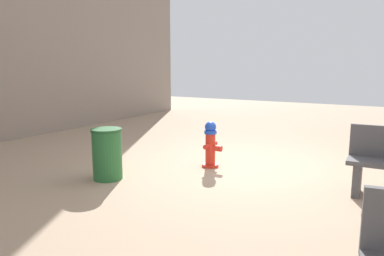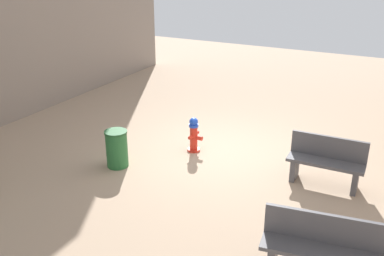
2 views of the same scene
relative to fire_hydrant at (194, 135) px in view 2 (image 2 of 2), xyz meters
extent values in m
plane|color=tan|center=(-0.55, -0.25, -0.40)|extent=(23.40, 23.40, 0.00)
cylinder|color=red|center=(0.01, 0.00, -0.37)|extent=(0.29, 0.29, 0.05)
cylinder|color=red|center=(0.01, 0.00, -0.08)|extent=(0.17, 0.17, 0.54)
cylinder|color=blue|center=(0.01, 0.00, 0.22)|extent=(0.21, 0.21, 0.06)
sphere|color=blue|center=(0.01, 0.00, 0.30)|extent=(0.20, 0.20, 0.20)
cylinder|color=red|center=(0.00, -0.13, -0.01)|extent=(0.08, 0.13, 0.08)
cylinder|color=red|center=(0.01, 0.13, -0.01)|extent=(0.08, 0.13, 0.08)
cylinder|color=red|center=(-0.14, 0.01, -0.05)|extent=(0.14, 0.11, 0.10)
cube|color=#4C4C51|center=(-3.51, 0.21, -0.17)|extent=(0.11, 0.40, 0.45)
cube|color=#4C4C51|center=(-2.37, 0.23, -0.17)|extent=(0.11, 0.40, 0.45)
cube|color=#4C4C51|center=(-2.94, 0.22, 0.08)|extent=(1.44, 0.47, 0.06)
cube|color=#4C4C51|center=(-2.94, 0.03, 0.33)|extent=(1.44, 0.09, 0.44)
cube|color=#4C4C51|center=(-3.49, 2.93, 0.08)|extent=(1.77, 0.69, 0.06)
cube|color=#4C4C51|center=(-3.46, 2.74, 0.33)|extent=(1.71, 0.31, 0.44)
cylinder|color=#266633|center=(1.08, 1.41, -0.02)|extent=(0.45, 0.45, 0.76)
cylinder|color=#1E5128|center=(1.08, 1.41, 0.38)|extent=(0.47, 0.47, 0.04)
camera|label=1|loc=(-2.75, 5.45, 1.35)|focal=33.60mm
camera|label=2|loc=(-4.08, 7.94, 3.80)|focal=40.43mm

